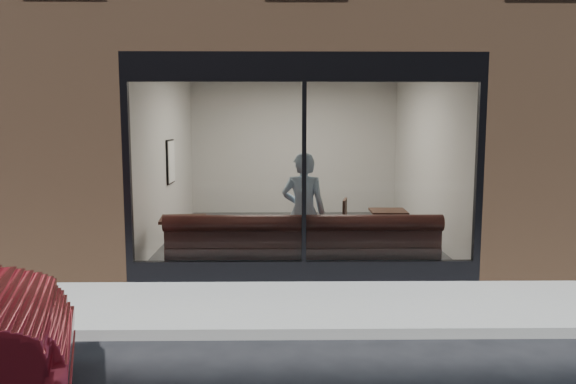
{
  "coord_description": "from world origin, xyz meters",
  "views": [
    {
      "loc": [
        -0.32,
        -5.71,
        2.28
      ],
      "look_at": [
        -0.22,
        2.4,
        1.24
      ],
      "focal_mm": 35.0,
      "sensor_mm": 36.0,
      "label": 1
    }
  ],
  "objects_px": {
    "cafe_table_right": "(388,211)",
    "banquette": "(303,259)",
    "cafe_table_left": "(183,219)",
    "cafe_chair_right": "(333,240)",
    "person": "(304,212)"
  },
  "relations": [
    {
      "from": "person",
      "to": "cafe_chair_right",
      "type": "height_order",
      "value": "person"
    },
    {
      "from": "cafe_table_right",
      "to": "cafe_chair_right",
      "type": "distance_m",
      "value": 1.06
    },
    {
      "from": "person",
      "to": "cafe_chair_right",
      "type": "bearing_deg",
      "value": -108.28
    },
    {
      "from": "cafe_table_left",
      "to": "cafe_chair_right",
      "type": "xyz_separation_m",
      "value": [
        2.44,
        0.75,
        -0.5
      ]
    },
    {
      "from": "cafe_table_left",
      "to": "cafe_chair_right",
      "type": "distance_m",
      "value": 2.61
    },
    {
      "from": "cafe_chair_right",
      "to": "cafe_table_right",
      "type": "bearing_deg",
      "value": -170.95
    },
    {
      "from": "person",
      "to": "cafe_table_right",
      "type": "relative_size",
      "value": 3.01
    },
    {
      "from": "cafe_table_left",
      "to": "cafe_table_right",
      "type": "distance_m",
      "value": 3.45
    },
    {
      "from": "banquette",
      "to": "person",
      "type": "distance_m",
      "value": 0.71
    },
    {
      "from": "banquette",
      "to": "cafe_chair_right",
      "type": "distance_m",
      "value": 1.43
    },
    {
      "from": "person",
      "to": "cafe_table_left",
      "type": "distance_m",
      "value": 1.92
    },
    {
      "from": "person",
      "to": "cafe_table_left",
      "type": "xyz_separation_m",
      "value": [
        -1.88,
        0.37,
        -0.17
      ]
    },
    {
      "from": "cafe_table_left",
      "to": "person",
      "type": "bearing_deg",
      "value": -10.98
    },
    {
      "from": "cafe_table_right",
      "to": "banquette",
      "type": "bearing_deg",
      "value": -140.2
    },
    {
      "from": "person",
      "to": "cafe_chair_right",
      "type": "distance_m",
      "value": 1.42
    }
  ]
}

